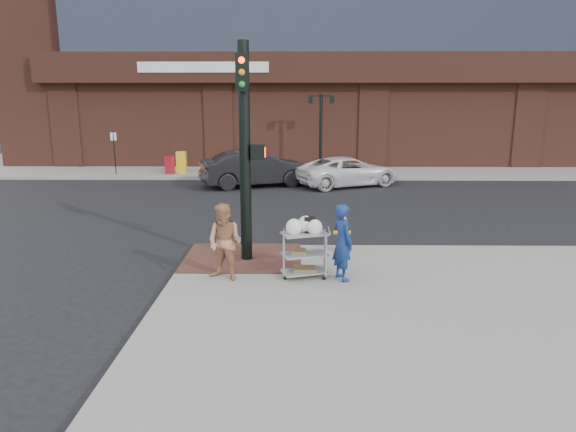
{
  "coord_description": "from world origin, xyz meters",
  "views": [
    {
      "loc": [
        0.64,
        -10.96,
        3.89
      ],
      "look_at": [
        0.49,
        0.6,
        1.25
      ],
      "focal_mm": 32.0,
      "sensor_mm": 36.0,
      "label": 1
    }
  ],
  "objects_px": {
    "utility_cart": "(305,250)",
    "sedan_dark": "(256,168)",
    "pedestrian_tan": "(225,242)",
    "woman_blue": "(343,242)",
    "minivan_white": "(348,171)",
    "fire_hydrant": "(342,233)",
    "lamp_post": "(321,124)",
    "traffic_signal_pole": "(246,147)"
  },
  "relations": [
    {
      "from": "fire_hydrant",
      "to": "sedan_dark",
      "type": "bearing_deg",
      "value": 105.28
    },
    {
      "from": "pedestrian_tan",
      "to": "lamp_post",
      "type": "bearing_deg",
      "value": 104.53
    },
    {
      "from": "lamp_post",
      "to": "sedan_dark",
      "type": "bearing_deg",
      "value": -129.04
    },
    {
      "from": "utility_cart",
      "to": "fire_hydrant",
      "type": "relative_size",
      "value": 1.44
    },
    {
      "from": "utility_cart",
      "to": "lamp_post",
      "type": "bearing_deg",
      "value": 86.03
    },
    {
      "from": "lamp_post",
      "to": "fire_hydrant",
      "type": "bearing_deg",
      "value": -90.67
    },
    {
      "from": "pedestrian_tan",
      "to": "utility_cart",
      "type": "relative_size",
      "value": 1.24
    },
    {
      "from": "utility_cart",
      "to": "fire_hydrant",
      "type": "height_order",
      "value": "utility_cart"
    },
    {
      "from": "woman_blue",
      "to": "pedestrian_tan",
      "type": "distance_m",
      "value": 2.46
    },
    {
      "from": "traffic_signal_pole",
      "to": "utility_cart",
      "type": "height_order",
      "value": "traffic_signal_pole"
    },
    {
      "from": "traffic_signal_pole",
      "to": "woman_blue",
      "type": "height_order",
      "value": "traffic_signal_pole"
    },
    {
      "from": "sedan_dark",
      "to": "fire_hydrant",
      "type": "height_order",
      "value": "sedan_dark"
    },
    {
      "from": "sedan_dark",
      "to": "traffic_signal_pole",
      "type": "bearing_deg",
      "value": 163.12
    },
    {
      "from": "sedan_dark",
      "to": "pedestrian_tan",
      "type": "bearing_deg",
      "value": 161.26
    },
    {
      "from": "pedestrian_tan",
      "to": "minivan_white",
      "type": "distance_m",
      "value": 13.56
    },
    {
      "from": "lamp_post",
      "to": "sedan_dark",
      "type": "relative_size",
      "value": 0.8
    },
    {
      "from": "pedestrian_tan",
      "to": "fire_hydrant",
      "type": "relative_size",
      "value": 1.79
    },
    {
      "from": "traffic_signal_pole",
      "to": "sedan_dark",
      "type": "height_order",
      "value": "traffic_signal_pole"
    },
    {
      "from": "woman_blue",
      "to": "fire_hydrant",
      "type": "bearing_deg",
      "value": -31.21
    },
    {
      "from": "lamp_post",
      "to": "utility_cart",
      "type": "xyz_separation_m",
      "value": [
        -1.14,
        -16.45,
        -1.87
      ]
    },
    {
      "from": "minivan_white",
      "to": "traffic_signal_pole",
      "type": "bearing_deg",
      "value": 138.14
    },
    {
      "from": "traffic_signal_pole",
      "to": "utility_cart",
      "type": "distance_m",
      "value": 2.76
    },
    {
      "from": "woman_blue",
      "to": "minivan_white",
      "type": "bearing_deg",
      "value": -32.42
    },
    {
      "from": "fire_hydrant",
      "to": "woman_blue",
      "type": "bearing_deg",
      "value": -95.06
    },
    {
      "from": "lamp_post",
      "to": "minivan_white",
      "type": "distance_m",
      "value": 4.27
    },
    {
      "from": "traffic_signal_pole",
      "to": "fire_hydrant",
      "type": "bearing_deg",
      "value": 16.58
    },
    {
      "from": "utility_cart",
      "to": "sedan_dark",
      "type": "bearing_deg",
      "value": 98.8
    },
    {
      "from": "minivan_white",
      "to": "utility_cart",
      "type": "relative_size",
      "value": 3.65
    },
    {
      "from": "traffic_signal_pole",
      "to": "pedestrian_tan",
      "type": "relative_size",
      "value": 3.06
    },
    {
      "from": "sedan_dark",
      "to": "fire_hydrant",
      "type": "distance_m",
      "value": 11.12
    },
    {
      "from": "pedestrian_tan",
      "to": "sedan_dark",
      "type": "relative_size",
      "value": 0.33
    },
    {
      "from": "pedestrian_tan",
      "to": "utility_cart",
      "type": "bearing_deg",
      "value": 30.19
    },
    {
      "from": "traffic_signal_pole",
      "to": "fire_hydrant",
      "type": "xyz_separation_m",
      "value": [
        2.31,
        0.69,
        -2.21
      ]
    },
    {
      "from": "traffic_signal_pole",
      "to": "pedestrian_tan",
      "type": "distance_m",
      "value": 2.36
    },
    {
      "from": "sedan_dark",
      "to": "fire_hydrant",
      "type": "bearing_deg",
      "value": 175.29
    },
    {
      "from": "pedestrian_tan",
      "to": "traffic_signal_pole",
      "type": "bearing_deg",
      "value": 100.53
    },
    {
      "from": "woman_blue",
      "to": "minivan_white",
      "type": "distance_m",
      "value": 13.05
    },
    {
      "from": "fire_hydrant",
      "to": "lamp_post",
      "type": "bearing_deg",
      "value": 89.33
    },
    {
      "from": "traffic_signal_pole",
      "to": "woman_blue",
      "type": "relative_size",
      "value": 3.05
    },
    {
      "from": "lamp_post",
      "to": "minivan_white",
      "type": "xyz_separation_m",
      "value": [
        1.07,
        -3.64,
        -1.95
      ]
    },
    {
      "from": "traffic_signal_pole",
      "to": "sedan_dark",
      "type": "bearing_deg",
      "value": 93.12
    },
    {
      "from": "woman_blue",
      "to": "pedestrian_tan",
      "type": "bearing_deg",
      "value": 64.46
    }
  ]
}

